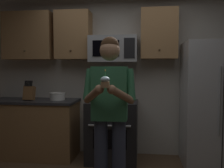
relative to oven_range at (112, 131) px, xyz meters
The scene contains 10 objects.
wall_back 0.94m from the oven_range, 69.02° to the left, with size 4.40×0.10×2.60m, color beige.
oven_range is the anchor object (origin of this frame).
microwave 1.26m from the oven_range, 89.98° to the left, with size 0.74×0.41×0.40m.
refrigerator 1.56m from the oven_range, ahead, with size 0.90×0.75×1.80m.
cabinet_row_upper 1.60m from the oven_range, 163.43° to the left, with size 2.78×0.36×0.76m.
counter_left 1.30m from the oven_range, behind, with size 1.44×0.66×0.92m.
knife_block 1.45m from the oven_range, behind, with size 0.16×0.15×0.32m.
bowl_large_white 1.04m from the oven_range, behind, with size 0.25×0.25×0.12m.
person 1.22m from the oven_range, 84.71° to the right, with size 0.60×0.48×1.76m.
cupcake 1.65m from the oven_range, 85.93° to the right, with size 0.09×0.09×0.17m.
Camera 1 is at (0.30, -2.38, 1.41)m, focal length 39.67 mm.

